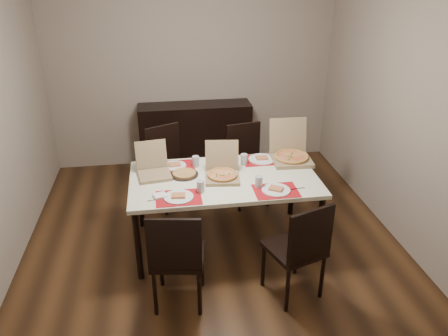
{
  "coord_description": "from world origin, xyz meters",
  "views": [
    {
      "loc": [
        -0.46,
        -3.81,
        2.65
      ],
      "look_at": [
        0.11,
        -0.1,
        0.85
      ],
      "focal_mm": 35.0,
      "sensor_mm": 36.0,
      "label": 1
    }
  ],
  "objects": [
    {
      "name": "chair_far_right",
      "position": [
        0.51,
        0.76,
        0.51
      ],
      "size": [
        0.49,
        0.49,
        0.93
      ],
      "color": "black",
      "rests_on": "ground"
    },
    {
      "name": "pizza_box_left",
      "position": [
        -0.56,
        0.06,
        0.81
      ],
      "size": [
        0.35,
        0.38,
        0.31
      ],
      "color": "#866F4D",
      "rests_on": "dining_table"
    },
    {
      "name": "room_walls",
      "position": [
        0.0,
        0.43,
        1.73
      ],
      "size": [
        3.84,
        4.02,
        2.62
      ],
      "color": "gray",
      "rests_on": "ground"
    },
    {
      "name": "ground",
      "position": [
        0.0,
        0.0,
        -0.01
      ],
      "size": [
        3.8,
        4.0,
        0.02
      ],
      "primitive_type": "cube",
      "color": "#452A15",
      "rests_on": "ground"
    },
    {
      "name": "chair_near_left",
      "position": [
        -0.4,
        -0.95,
        0.51
      ],
      "size": [
        0.48,
        0.48,
        0.93
      ],
      "color": "black",
      "rests_on": "ground"
    },
    {
      "name": "pizza_box_right",
      "position": [
        0.86,
        0.19,
        0.81
      ],
      "size": [
        0.41,
        0.45,
        0.4
      ],
      "color": "#866F4D",
      "rests_on": "dining_table"
    },
    {
      "name": "dip_bowl",
      "position": [
        0.22,
        0.08,
        0.77
      ],
      "size": [
        0.14,
        0.14,
        0.03
      ],
      "primitive_type": "imported",
      "rotation": [
        0.0,
        0.0,
        0.13
      ],
      "color": "white",
      "rests_on": "dining_table"
    },
    {
      "name": "soda_bottle",
      "position": [
        -0.66,
        0.26,
        0.87
      ],
      "size": [
        0.09,
        0.09,
        0.27
      ],
      "color": "silver",
      "rests_on": "dining_table"
    },
    {
      "name": "setting_far_right",
      "position": [
        0.51,
        0.22,
        0.77
      ],
      "size": [
        0.48,
        0.3,
        0.11
      ],
      "color": "#B00B14",
      "rests_on": "dining_table"
    },
    {
      "name": "setting_near_right",
      "position": [
        0.5,
        -0.42,
        0.77
      ],
      "size": [
        0.48,
        0.3,
        0.11
      ],
      "color": "#B00B14",
      "rests_on": "dining_table"
    },
    {
      "name": "chair_far_left",
      "position": [
        -0.4,
        0.84,
        0.51
      ],
      "size": [
        0.56,
        0.56,
        0.93
      ],
      "color": "black",
      "rests_on": "ground"
    },
    {
      "name": "chair_near_right",
      "position": [
        0.6,
        -0.99,
        0.51
      ],
      "size": [
        0.54,
        0.54,
        0.93
      ],
      "color": "black",
      "rests_on": "ground"
    },
    {
      "name": "setting_far_left",
      "position": [
        -0.31,
        0.21,
        0.77
      ],
      "size": [
        0.51,
        0.3,
        0.11
      ],
      "color": "#B00B14",
      "rests_on": "dining_table"
    },
    {
      "name": "dining_table",
      "position": [
        0.11,
        -0.1,
        0.68
      ],
      "size": [
        1.8,
        1.0,
        0.75
      ],
      "color": "beige",
      "rests_on": "ground"
    },
    {
      "name": "setting_near_left",
      "position": [
        -0.32,
        -0.41,
        0.77
      ],
      "size": [
        0.51,
        0.3,
        0.11
      ],
      "color": "#B00B14",
      "rests_on": "dining_table"
    },
    {
      "name": "pizza_box_center",
      "position": [
        0.09,
        -0.1,
        0.8
      ],
      "size": [
        0.36,
        0.39,
        0.32
      ],
      "color": "#866F4D",
      "rests_on": "dining_table"
    },
    {
      "name": "sideboard",
      "position": [
        0.0,
        1.78,
        0.45
      ],
      "size": [
        1.5,
        0.4,
        0.9
      ],
      "primitive_type": "cube",
      "color": "black",
      "rests_on": "ground"
    },
    {
      "name": "faina_plate",
      "position": [
        -0.27,
        0.0,
        0.76
      ],
      "size": [
        0.28,
        0.28,
        0.03
      ],
      "color": "black",
      "rests_on": "dining_table"
    },
    {
      "name": "napkin_loose",
      "position": [
        0.16,
        -0.14,
        0.76
      ],
      "size": [
        0.16,
        0.16,
        0.02
      ],
      "primitive_type": "cube",
      "rotation": [
        0.0,
        0.0,
        1.03
      ],
      "color": "white",
      "rests_on": "dining_table"
    }
  ]
}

